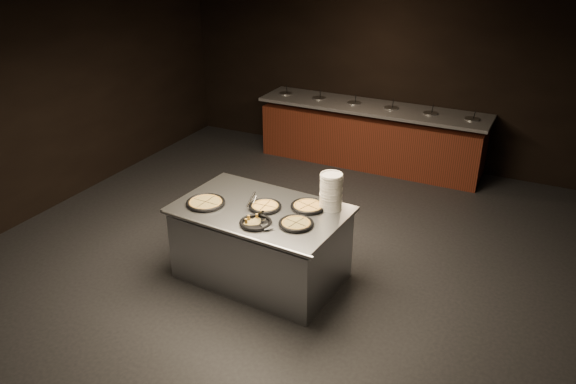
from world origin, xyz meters
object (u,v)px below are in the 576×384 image
at_px(serving_counter, 261,244).
at_px(pan_veggie_whole, 206,203).
at_px(pan_cheese_whole, 265,206).
at_px(plate_stack, 331,192).

height_order(serving_counter, pan_veggie_whole, pan_veggie_whole).
distance_m(serving_counter, pan_cheese_whole, 0.48).
height_order(serving_counter, plate_stack, plate_stack).
relative_size(serving_counter, pan_veggie_whole, 4.44).
bearing_deg(plate_stack, pan_cheese_whole, -154.30).
xyz_separation_m(serving_counter, pan_cheese_whole, (0.04, 0.03, 0.47)).
xyz_separation_m(plate_stack, pan_cheese_whole, (-0.63, -0.30, -0.18)).
distance_m(serving_counter, pan_veggie_whole, 0.77).
height_order(serving_counter, pan_cheese_whole, pan_cheese_whole).
xyz_separation_m(pan_veggie_whole, pan_cheese_whole, (0.62, 0.21, -0.00)).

